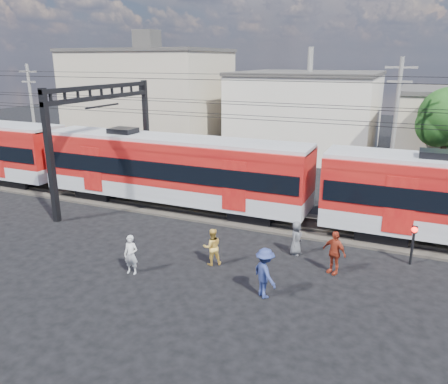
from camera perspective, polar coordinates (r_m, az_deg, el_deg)
The scene contains 16 objects.
ground at distance 17.07m, azimuth -4.04°, elevation -12.38°, with size 120.00×120.00×0.00m, color black.
track_bed at distance 23.77m, azimuth 4.81°, elevation -3.52°, with size 70.00×3.40×0.12m, color #2D2823.
rail_near at distance 23.07m, azimuth 4.22°, elevation -3.84°, with size 70.00×0.12×0.12m, color #59544C.
rail_far at distance 24.40m, azimuth 5.38°, elevation -2.68°, with size 70.00×0.12×0.12m, color #59544C.
commuter_train at distance 25.14m, azimuth -6.46°, elevation 3.16°, with size 50.30×3.08×4.17m.
catenary at distance 26.49m, azimuth -13.17°, elevation 9.55°, with size 70.00×9.30×7.52m.
building_west at distance 44.37m, azimuth -9.67°, elevation 11.95°, with size 14.28×10.20×9.30m.
building_midwest at distance 41.42m, azimuth 10.85°, elevation 10.16°, with size 12.24×12.24×7.30m.
utility_pole_mid at distance 28.44m, azimuth 21.39°, elevation 8.09°, with size 1.80×0.24×8.50m.
utility_pole_west at distance 39.91m, azimuth -23.74°, elevation 9.70°, with size 1.80×0.24×8.00m.
pedestrian_a at distance 18.12m, azimuth -12.05°, elevation -8.01°, with size 0.60×0.39×1.64m, color silver.
pedestrian_b at distance 18.48m, azimuth -1.55°, elevation -7.16°, with size 0.78×0.61×1.61m, color gold.
pedestrian_c at distance 16.11m, azimuth 5.35°, elevation -10.49°, with size 1.23×0.71×1.90m, color navy.
pedestrian_d at distance 18.27m, azimuth 14.18°, elevation -7.64°, with size 1.07×0.44×1.82m, color maroon.
pedestrian_e at distance 19.66m, azimuth 9.41°, elevation -5.95°, with size 0.76×0.49×1.55m, color #494A4E.
crossing_signal at distance 19.94m, azimuth 23.52°, elevation -5.52°, with size 0.25×0.25×1.74m.
Camera 1 is at (6.95, -13.17, 8.35)m, focal length 35.00 mm.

